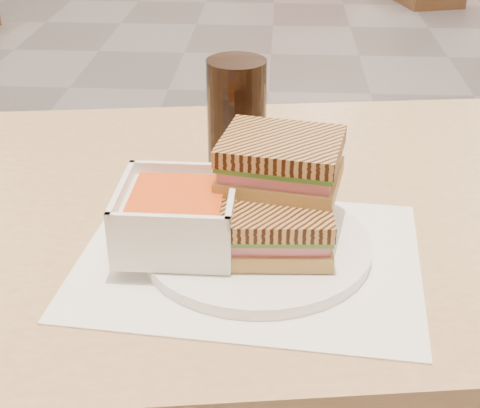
# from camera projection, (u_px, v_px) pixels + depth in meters

# --- Properties ---
(main_table) EXTENTS (1.28, 0.86, 0.75)m
(main_table) POSITION_uv_depth(u_px,v_px,m) (206.00, 277.00, 0.95)
(main_table) COLOR tan
(main_table) RESTS_ON ground
(tray_liner) EXTENTS (0.41, 0.33, 0.00)m
(tray_liner) POSITION_uv_depth(u_px,v_px,m) (249.00, 258.00, 0.79)
(tray_liner) COLOR white
(tray_liner) RESTS_ON main_table
(plate) EXTENTS (0.26, 0.26, 0.01)m
(plate) POSITION_uv_depth(u_px,v_px,m) (257.00, 245.00, 0.80)
(plate) COLOR white
(plate) RESTS_ON tray_liner
(soup_bowl) EXTENTS (0.13, 0.13, 0.07)m
(soup_bowl) POSITION_uv_depth(u_px,v_px,m) (178.00, 218.00, 0.78)
(soup_bowl) COLOR white
(soup_bowl) RESTS_ON plate
(panini_lower) EXTENTS (0.13, 0.11, 0.05)m
(panini_lower) POSITION_uv_depth(u_px,v_px,m) (275.00, 227.00, 0.76)
(panini_lower) COLOR tan
(panini_lower) RESTS_ON plate
(panini_upper) EXTENTS (0.15, 0.13, 0.06)m
(panini_upper) POSITION_uv_depth(u_px,v_px,m) (281.00, 162.00, 0.79)
(panini_upper) COLOR tan
(panini_upper) RESTS_ON panini_lower
(cola_glass) EXTENTS (0.08, 0.08, 0.17)m
(cola_glass) POSITION_uv_depth(u_px,v_px,m) (237.00, 122.00, 0.92)
(cola_glass) COLOR black
(cola_glass) RESTS_ON main_table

